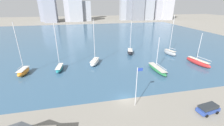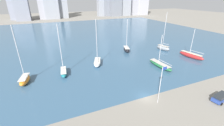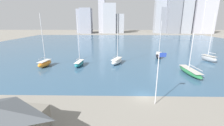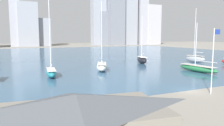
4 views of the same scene
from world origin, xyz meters
name	(u,v)px [view 2 (image 2 of 4)]	position (x,y,z in m)	size (l,w,h in m)	color
ground_plane	(146,97)	(0.00, 0.00, 0.00)	(500.00, 500.00, 0.00)	gray
harbor_water	(83,36)	(0.00, 70.00, 0.00)	(180.00, 140.00, 0.00)	#385B7A
flag_pole	(161,84)	(1.46, -2.88, 5.19)	(1.24, 0.14, 9.45)	silver
sailboat_gray	(163,48)	(28.79, 27.41, 1.27)	(3.86, 6.82, 17.14)	gray
sailboat_green	(160,65)	(15.10, 12.99, 0.84)	(3.08, 11.04, 11.47)	#236B3D
sailboat_teal	(64,72)	(-17.49, 20.59, 0.99)	(2.70, 7.26, 16.07)	#1E757F
sailboat_black	(126,49)	(11.92, 32.50, 1.15)	(4.11, 6.78, 14.55)	black
sailboat_white	(97,62)	(-5.06, 23.57, 1.07)	(5.08, 7.79, 16.56)	white
sailboat_red	(191,55)	(32.77, 15.03, 1.11)	(3.69, 10.58, 11.82)	#B72828
sailboat_orange	(25,79)	(-28.57, 19.66, 1.15)	(3.40, 6.59, 16.62)	orange
parked_suv_blue	(221,97)	(15.69, -8.33, 1.03)	(4.97, 2.84, 1.90)	#284293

